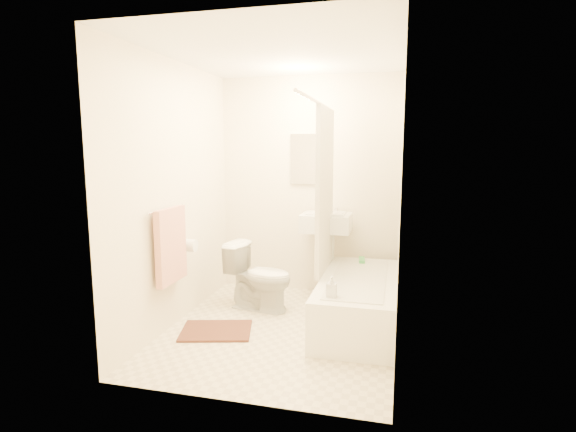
% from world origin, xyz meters
% --- Properties ---
extents(floor, '(2.40, 2.40, 0.00)m').
position_xyz_m(floor, '(0.00, 0.00, 0.00)').
color(floor, beige).
rests_on(floor, ground).
extents(ceiling, '(2.40, 2.40, 0.00)m').
position_xyz_m(ceiling, '(0.00, 0.00, 2.40)').
color(ceiling, white).
rests_on(ceiling, ground).
extents(wall_back, '(2.00, 0.02, 2.40)m').
position_xyz_m(wall_back, '(0.00, 1.20, 1.20)').
color(wall_back, beige).
rests_on(wall_back, ground).
extents(wall_left, '(0.02, 2.40, 2.40)m').
position_xyz_m(wall_left, '(-1.00, 0.00, 1.20)').
color(wall_left, beige).
rests_on(wall_left, ground).
extents(wall_right, '(0.02, 2.40, 2.40)m').
position_xyz_m(wall_right, '(1.00, 0.00, 1.20)').
color(wall_right, beige).
rests_on(wall_right, ground).
extents(mirror, '(0.40, 0.03, 0.55)m').
position_xyz_m(mirror, '(0.00, 1.18, 1.50)').
color(mirror, white).
rests_on(mirror, wall_back).
extents(curtain_rod, '(0.03, 1.70, 0.03)m').
position_xyz_m(curtain_rod, '(0.30, 0.10, 2.00)').
color(curtain_rod, silver).
rests_on(curtain_rod, wall_back).
extents(shower_curtain, '(0.04, 0.80, 1.55)m').
position_xyz_m(shower_curtain, '(0.30, 0.50, 1.22)').
color(shower_curtain, silver).
rests_on(shower_curtain, curtain_rod).
extents(towel_bar, '(0.02, 0.60, 0.02)m').
position_xyz_m(towel_bar, '(-0.96, -0.25, 1.10)').
color(towel_bar, silver).
rests_on(towel_bar, wall_left).
extents(towel, '(0.06, 0.45, 0.66)m').
position_xyz_m(towel, '(-0.93, -0.25, 0.78)').
color(towel, '#CC7266').
rests_on(towel, towel_bar).
extents(toilet_paper, '(0.11, 0.12, 0.12)m').
position_xyz_m(toilet_paper, '(-0.93, 0.12, 0.70)').
color(toilet_paper, white).
rests_on(toilet_paper, wall_left).
extents(toilet, '(0.73, 0.48, 0.66)m').
position_xyz_m(toilet, '(-0.35, 0.47, 0.33)').
color(toilet, white).
rests_on(toilet, floor).
extents(sink, '(0.52, 0.42, 1.01)m').
position_xyz_m(sink, '(0.25, 0.95, 0.51)').
color(sink, silver).
rests_on(sink, floor).
extents(bathtub, '(0.68, 1.56, 0.44)m').
position_xyz_m(bathtub, '(0.66, 0.30, 0.22)').
color(bathtub, white).
rests_on(bathtub, floor).
extents(bath_mat, '(0.71, 0.60, 0.02)m').
position_xyz_m(bath_mat, '(-0.55, -0.19, 0.01)').
color(bath_mat, '#52221C').
rests_on(bath_mat, floor).
extents(soap_bottle, '(0.08, 0.08, 0.18)m').
position_xyz_m(soap_bottle, '(0.49, -0.29, 0.53)').
color(soap_bottle, white).
rests_on(soap_bottle, bathtub).
extents(scrub_brush, '(0.08, 0.20, 0.04)m').
position_xyz_m(scrub_brush, '(0.64, 0.90, 0.46)').
color(scrub_brush, green).
rests_on(scrub_brush, bathtub).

